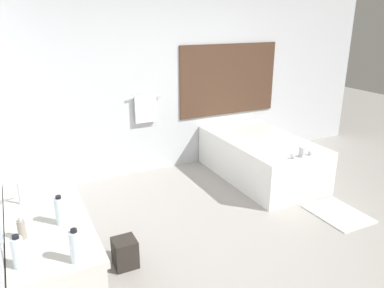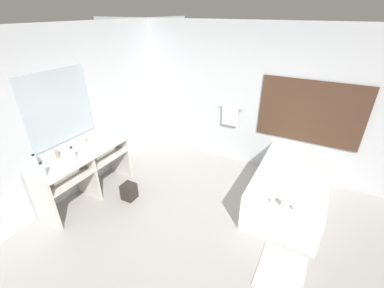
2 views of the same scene
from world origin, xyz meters
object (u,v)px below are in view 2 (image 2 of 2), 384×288
object	(u,v)px
bathtub	(290,187)
waste_bin	(129,191)
water_bottle_2	(73,154)
water_bottle_3	(35,161)
soap_dispenser	(57,154)
water_bottle_1	(42,170)

from	to	relation	value
bathtub	waste_bin	distance (m)	2.64
water_bottle_2	waste_bin	distance (m)	1.09
water_bottle_3	soap_dispenser	bearing A→B (deg)	84.54
water_bottle_3	waste_bin	distance (m)	1.46
water_bottle_1	waste_bin	xyz separation A→B (m)	(0.54, 0.96, -0.82)
water_bottle_1	water_bottle_2	distance (m)	0.49
water_bottle_1	water_bottle_2	bearing A→B (deg)	92.31
water_bottle_1	water_bottle_2	world-z (taller)	water_bottle_1
soap_dispenser	water_bottle_2	bearing A→B (deg)	17.53
water_bottle_3	soap_dispenser	distance (m)	0.32
bathtub	water_bottle_3	world-z (taller)	water_bottle_3
water_bottle_3	soap_dispenser	size ratio (longest dim) A/B	1.34
water_bottle_2	soap_dispenser	distance (m)	0.27
bathtub	soap_dispenser	size ratio (longest dim) A/B	11.63
water_bottle_1	water_bottle_2	xyz separation A→B (m)	(-0.02, 0.49, -0.00)
bathtub	water_bottle_3	xyz separation A→B (m)	(-3.22, -2.00, 0.63)
bathtub	water_bottle_3	bearing A→B (deg)	-148.10
water_bottle_2	water_bottle_3	size ratio (longest dim) A/B	1.01
water_bottle_1	waste_bin	distance (m)	1.37
water_bottle_2	waste_bin	xyz separation A→B (m)	(0.56, 0.46, -0.82)
water_bottle_1	soap_dispenser	world-z (taller)	water_bottle_1
waste_bin	water_bottle_2	bearing A→B (deg)	-140.28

